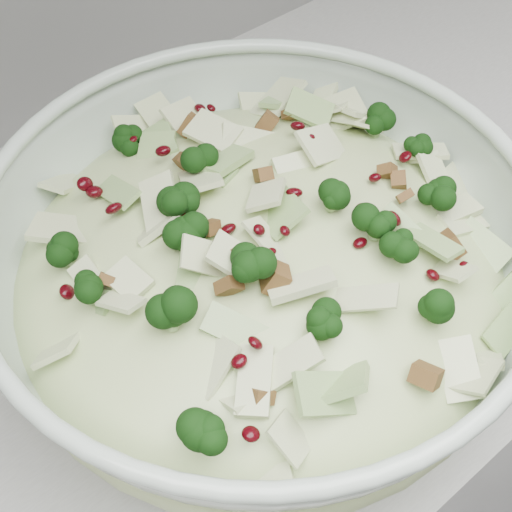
# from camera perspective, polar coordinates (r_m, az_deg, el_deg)

# --- Properties ---
(mixing_bowl) EXTENTS (0.53, 0.53, 0.17)m
(mixing_bowl) POSITION_cam_1_polar(r_m,az_deg,el_deg) (0.56, 0.33, -1.67)
(mixing_bowl) COLOR #B2C4B4
(mixing_bowl) RESTS_ON counter
(salad) EXTENTS (0.41, 0.41, 0.17)m
(salad) POSITION_cam_1_polar(r_m,az_deg,el_deg) (0.54, 0.34, 0.09)
(salad) COLOR #C1D08E
(salad) RESTS_ON mixing_bowl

